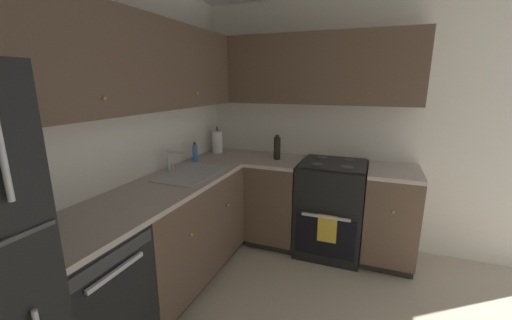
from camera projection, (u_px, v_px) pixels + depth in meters
wall_back at (95, 148)px, 2.14m from camera, size 3.51×0.05×2.48m
wall_right at (377, 128)px, 3.08m from camera, size 0.05×3.65×2.48m
dishwasher at (79, 309)px, 1.74m from camera, size 0.60×0.63×0.88m
lower_cabinets_back at (179, 233)px, 2.62m from camera, size 1.33×0.62×0.88m
countertop_back at (176, 182)px, 2.51m from camera, size 2.53×0.60×0.03m
lower_cabinets_right at (327, 209)px, 3.12m from camera, size 0.62×1.58×0.88m
countertop_right at (329, 166)px, 3.01m from camera, size 0.60×1.58×0.03m
oven_range at (331, 207)px, 3.11m from camera, size 0.68×0.62×1.06m
upper_cabinets_back at (138, 65)px, 2.20m from camera, size 2.21×0.34×0.65m
upper_cabinets_right at (304, 70)px, 3.02m from camera, size 0.32×2.13×0.65m
sink at (192, 179)px, 2.67m from camera, size 0.63×0.40×0.10m
faucet at (171, 159)px, 2.71m from camera, size 0.07×0.16×0.19m
soap_bottle at (195, 153)px, 3.07m from camera, size 0.05×0.05×0.19m
paper_towel_roll at (217, 142)px, 3.45m from camera, size 0.11×0.11×0.30m
oil_bottle at (277, 148)px, 3.16m from camera, size 0.07×0.07×0.25m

